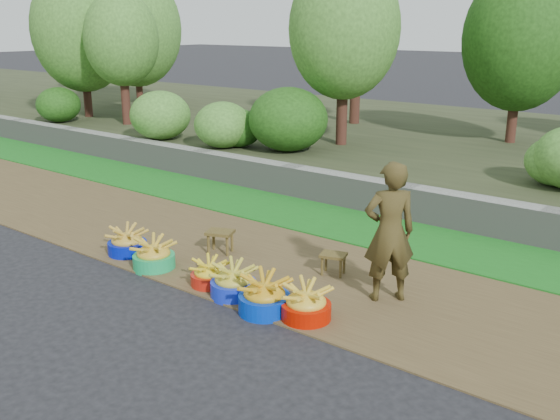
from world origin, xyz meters
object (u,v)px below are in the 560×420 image
Objects in this scene: basin_a at (127,243)px; stool_right at (333,258)px; basin_f at (306,305)px; basin_d at (233,282)px; basin_b at (154,256)px; basin_c at (209,274)px; basin_e at (264,296)px; vendor_woman at (389,232)px; stool_left at (220,235)px.

basin_a is 1.43× the size of stool_right.
basin_f reaches higher than basin_a.
basin_f is (3.00, -0.09, 0.00)m from basin_a.
basin_d is 1.45× the size of stool_right.
stool_right is at bearing 32.01° from basin_b.
basin_f is at bearing -0.66° from basin_c.
basin_d is 0.99× the size of basin_f.
basin_a is at bearing -157.28° from stool_right.
basin_a is at bearing 170.00° from basin_b.
basin_e reaches higher than basin_c.
basin_f reaches higher than basin_d.
basin_b is at bearing -179.45° from basin_f.
basin_d is 0.33× the size of vendor_woman.
basin_a is 1.24m from stool_left.
basin_b is 0.34× the size of vendor_woman.
basin_c is 1.52m from stool_right.
basin_f reaches higher than stool_left.
vendor_woman is (0.43, 0.95, 0.63)m from basin_f.
basin_d is (2.01, -0.12, 0.00)m from basin_a.
basin_b is at bearing -147.99° from stool_right.
stool_left reaches higher than stool_right.
basin_c is 0.28× the size of vendor_woman.
basin_b is 2.25m from stool_right.
basin_f is at bearing -1.81° from basin_a.
basin_b is 0.93m from basin_c.
basin_e is at bearing -10.46° from basin_d.
vendor_woman is at bearing -14.63° from stool_right.
basin_a is 2.55m from basin_e.
basin_d is (1.35, -0.01, -0.00)m from basin_b.
basin_b is 1.25× the size of stool_left.
basin_c is at bearing -130.33° from stool_right.
basin_f reaches higher than basin_c.
basin_d is 0.99m from basin_f.
basin_e is (0.53, -0.10, 0.01)m from basin_d.
basin_c is (0.93, 0.04, -0.03)m from basin_b.
vendor_woman reaches higher than basin_c.
basin_f is 2.22m from stool_left.
basin_b is at bearing 176.79° from basin_e.
basin_d is 0.93× the size of basin_e.
vendor_woman is at bearing 50.67° from basin_e.
basin_f is at bearing 1.69° from basin_d.
basin_d is at bearing -6.19° from basin_c.
basin_b is 0.94× the size of basin_e.
basin_d is 1.83m from vendor_woman.
basin_b reaches higher than basin_f.
stool_left is (-0.63, 0.86, 0.12)m from basin_c.
stool_left is (-1.05, 0.91, 0.09)m from basin_d.
stool_left is at bearing -43.29° from vendor_woman.
basin_a is 0.92× the size of basin_e.
basin_c is 0.96m from basin_e.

